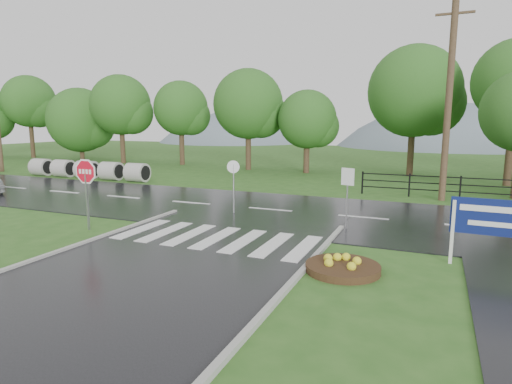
% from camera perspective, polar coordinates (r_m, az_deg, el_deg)
% --- Properties ---
extents(ground, '(120.00, 120.00, 0.00)m').
position_cam_1_polar(ground, '(10.39, -18.77, -12.95)').
color(ground, '#2D5B1E').
rests_on(ground, ground).
extents(main_road, '(90.00, 8.00, 0.04)m').
position_cam_1_polar(main_road, '(18.71, 1.89, -2.47)').
color(main_road, black).
rests_on(main_road, ground).
extents(crosswalk, '(6.50, 2.80, 0.02)m').
position_cam_1_polar(crosswalk, '(14.27, -5.34, -6.07)').
color(crosswalk, silver).
rests_on(crosswalk, ground).
extents(fence_west, '(9.58, 0.08, 1.20)m').
position_cam_1_polar(fence_west, '(23.35, 25.60, 0.80)').
color(fence_west, black).
rests_on(fence_west, ground).
extents(hills, '(102.00, 48.00, 48.00)m').
position_cam_1_polar(hills, '(74.73, 19.79, -6.13)').
color(hills, slate).
rests_on(hills, ground).
extents(treeline, '(83.20, 5.20, 10.00)m').
position_cam_1_polar(treeline, '(31.82, 12.65, 2.27)').
color(treeline, '#24581B').
rests_on(treeline, ground).
extents(culvert_pipes, '(9.70, 1.20, 1.20)m').
position_cam_1_polar(culvert_pipes, '(31.18, -21.64, 2.80)').
color(culvert_pipes, '#9E9B93').
rests_on(culvert_pipes, ground).
extents(stop_sign, '(1.21, 0.06, 2.72)m').
position_cam_1_polar(stop_sign, '(16.19, -21.74, 1.77)').
color(stop_sign, '#939399').
rests_on(stop_sign, ground).
extents(estate_billboard, '(2.13, 0.14, 1.86)m').
position_cam_1_polar(estate_billboard, '(12.82, 29.19, -3.41)').
color(estate_billboard, silver).
rests_on(estate_billboard, ground).
extents(flower_bed, '(1.94, 1.94, 0.39)m').
position_cam_1_polar(flower_bed, '(11.49, 11.50, -9.67)').
color(flower_bed, '#332111').
rests_on(flower_bed, ground).
extents(reg_sign_small, '(0.48, 0.17, 2.24)m').
position_cam_1_polar(reg_sign_small, '(15.41, 12.10, 0.70)').
color(reg_sign_small, '#939399').
rests_on(reg_sign_small, ground).
extents(reg_sign_round, '(0.51, 0.18, 2.26)m').
position_cam_1_polar(reg_sign_round, '(17.77, -3.02, 1.55)').
color(reg_sign_round, '#939399').
rests_on(reg_sign_round, ground).
extents(utility_pole_east, '(1.69, 0.32, 9.47)m').
position_cam_1_polar(utility_pole_east, '(22.62, 24.30, 11.05)').
color(utility_pole_east, '#473523').
rests_on(utility_pole_east, ground).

